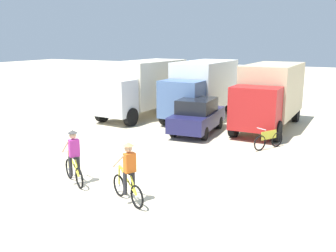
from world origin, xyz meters
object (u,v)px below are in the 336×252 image
box_truck_cream_rv (144,86)px  cyclist_cowboy_hat (128,175)px  bicycle_spare (269,140)px  supply_crate (186,124)px  box_truck_tan_camper (270,93)px  box_truck_white_box (202,87)px  cyclist_orange_shirt (74,159)px  sedan_parked (197,116)px

box_truck_cream_rv → cyclist_cowboy_hat: size_ratio=3.80×
box_truck_cream_rv → bicycle_spare: 9.45m
box_truck_cream_rv → supply_crate: box_truck_cream_rv is taller
box_truck_tan_camper → bicycle_spare: bearing=-77.5°
box_truck_cream_rv → box_truck_white_box: bearing=17.8°
box_truck_tan_camper → supply_crate: bearing=-145.2°
cyclist_orange_shirt → bicycle_spare: 8.43m
cyclist_cowboy_hat → bicycle_spare: bearing=72.2°
box_truck_tan_camper → cyclist_orange_shirt: 11.73m
cyclist_orange_shirt → supply_crate: (0.18, 8.48, -0.52)m
box_truck_white_box → cyclist_cowboy_hat: (2.75, -12.37, -1.03)m
sedan_parked → cyclist_orange_shirt: cyclist_orange_shirt is taller
sedan_parked → bicycle_spare: (3.86, -1.30, -0.48)m
bicycle_spare → box_truck_cream_rv: bearing=155.4°
sedan_parked → bicycle_spare: bearing=-18.6°
cyclist_orange_shirt → cyclist_cowboy_hat: 2.42m
box_truck_cream_rv → cyclist_orange_shirt: size_ratio=3.80×
box_truck_cream_rv → box_truck_tan_camper: (7.59, 0.20, 0.00)m
sedan_parked → cyclist_cowboy_hat: 8.83m
box_truck_white_box → cyclist_cowboy_hat: box_truck_white_box is taller
cyclist_cowboy_hat → bicycle_spare: size_ratio=1.19×
sedan_parked → supply_crate: size_ratio=5.62×
box_truck_white_box → box_truck_tan_camper: 4.31m
box_truck_cream_rv → sedan_parked: bearing=-29.2°
box_truck_white_box → supply_crate: box_truck_white_box is taller
cyclist_orange_shirt → box_truck_white_box: bearing=91.8°
sedan_parked → cyclist_cowboy_hat: (1.49, -8.70, -0.04)m
box_truck_cream_rv → sedan_parked: 5.39m
cyclist_cowboy_hat → box_truck_white_box: bearing=102.5°
box_truck_white_box → cyclist_orange_shirt: bearing=-88.2°
cyclist_cowboy_hat → supply_crate: (-2.20, 8.93, -0.52)m
box_truck_white_box → supply_crate: size_ratio=8.82×
box_truck_white_box → sedan_parked: (1.26, -3.66, -0.99)m
bicycle_spare → sedan_parked: bearing=161.4°
box_truck_cream_rv → box_truck_tan_camper: same height
cyclist_orange_shirt → bicycle_spare: cyclist_orange_shirt is taller
bicycle_spare → box_truck_white_box: bearing=135.9°
box_truck_white_box → box_truck_tan_camper: (4.22, -0.88, 0.00)m
box_truck_tan_camper → supply_crate: box_truck_tan_camper is taller
cyclist_cowboy_hat → sedan_parked: bearing=99.7°
sedan_parked → cyclist_cowboy_hat: bearing=-80.3°
box_truck_white_box → cyclist_cowboy_hat: bearing=-77.5°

